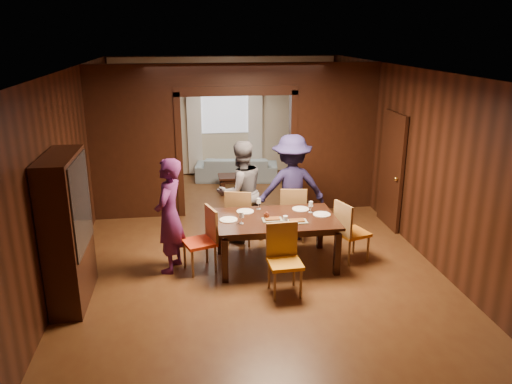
{
  "coord_description": "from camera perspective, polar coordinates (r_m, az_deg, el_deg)",
  "views": [
    {
      "loc": [
        -0.95,
        -7.76,
        3.46
      ],
      "look_at": [
        0.09,
        -0.4,
        1.05
      ],
      "focal_mm": 35.0,
      "sensor_mm": 36.0,
      "label": 1
    }
  ],
  "objects": [
    {
      "name": "platter_a",
      "position": [
        7.46,
        1.88,
        -3.12
      ],
      "size": [
        0.3,
        0.2,
        0.04
      ],
      "primitive_type": "cube",
      "color": "gray",
      "rests_on": "dining_table"
    },
    {
      "name": "wineglass_far",
      "position": [
        7.9,
        0.3,
        -1.35
      ],
      "size": [
        0.08,
        0.08,
        0.18
      ],
      "primitive_type": null,
      "color": "white",
      "rests_on": "dining_table"
    },
    {
      "name": "plate_near",
      "position": [
        7.24,
        2.82,
        -3.9
      ],
      "size": [
        0.27,
        0.27,
        0.01
      ],
      "primitive_type": "cylinder",
      "color": "silver",
      "rests_on": "dining_table"
    },
    {
      "name": "plate_far_l",
      "position": [
        7.81,
        -1.24,
        -2.23
      ],
      "size": [
        0.27,
        0.27,
        0.01
      ],
      "primitive_type": "cylinder",
      "color": "white",
      "rests_on": "dining_table"
    },
    {
      "name": "ceiling",
      "position": [
        7.84,
        -1.11,
        13.86
      ],
      "size": [
        5.5,
        9.0,
        0.02
      ],
      "primitive_type": "cube",
      "color": "silver",
      "rests_on": "room_walls"
    },
    {
      "name": "person_purple",
      "position": [
        7.45,
        -9.88,
        -2.69
      ],
      "size": [
        0.59,
        0.73,
        1.73
      ],
      "primitive_type": "imported",
      "rotation": [
        0.0,
        0.0,
        -1.89
      ],
      "color": "#541D54",
      "rests_on": "floor"
    },
    {
      "name": "wineglass_right",
      "position": [
        7.8,
        6.28,
        -1.71
      ],
      "size": [
        0.08,
        0.08,
        0.18
      ],
      "primitive_type": null,
      "color": "silver",
      "rests_on": "dining_table"
    },
    {
      "name": "person_grey",
      "position": [
        8.41,
        -1.75,
        0.04
      ],
      "size": [
        1.02,
        0.9,
        1.75
      ],
      "primitive_type": "imported",
      "rotation": [
        0.0,
        0.0,
        3.47
      ],
      "color": "#504E55",
      "rests_on": "floor"
    },
    {
      "name": "room_walls",
      "position": [
        9.89,
        -2.4,
        6.55
      ],
      "size": [
        5.52,
        9.01,
        2.9
      ],
      "color": "black",
      "rests_on": "floor"
    },
    {
      "name": "chair_far_r",
      "position": [
        8.58,
        4.21,
        -2.37
      ],
      "size": [
        0.51,
        0.51,
        0.97
      ],
      "primitive_type": null,
      "rotation": [
        0.0,
        0.0,
        2.98
      ],
      "color": "#E34315",
      "rests_on": "floor"
    },
    {
      "name": "wineglass_left",
      "position": [
        7.31,
        -1.68,
        -2.97
      ],
      "size": [
        0.08,
        0.08,
        0.18
      ],
      "primitive_type": null,
      "color": "silver",
      "rests_on": "dining_table"
    },
    {
      "name": "person_navy",
      "position": [
        8.5,
        4.06,
        0.48
      ],
      "size": [
        1.19,
        0.7,
        1.83
      ],
      "primitive_type": "imported",
      "rotation": [
        0.0,
        0.0,
        3.15
      ],
      "color": "#1C183D",
      "rests_on": "floor"
    },
    {
      "name": "plate_left",
      "position": [
        7.48,
        -3.15,
        -3.18
      ],
      "size": [
        0.27,
        0.27,
        0.01
      ],
      "primitive_type": "cylinder",
      "color": "white",
      "rests_on": "dining_table"
    },
    {
      "name": "plate_far_r",
      "position": [
        7.94,
        5.13,
        -1.95
      ],
      "size": [
        0.27,
        0.27,
        0.01
      ],
      "primitive_type": "cylinder",
      "color": "silver",
      "rests_on": "dining_table"
    },
    {
      "name": "curtain_right",
      "position": [
        12.48,
        -0.09,
        7.76
      ],
      "size": [
        0.35,
        0.06,
        2.4
      ],
      "primitive_type": "cube",
      "color": "white",
      "rests_on": "back_wall"
    },
    {
      "name": "door_right",
      "position": [
        9.35,
        15.24,
        2.37
      ],
      "size": [
        0.06,
        0.9,
        2.1
      ],
      "primitive_type": "cube",
      "color": "black",
      "rests_on": "floor"
    },
    {
      "name": "sofa",
      "position": [
        12.1,
        -2.22,
        2.73
      ],
      "size": [
        2.04,
        1.03,
        0.57
      ],
      "primitive_type": "imported",
      "rotation": [
        0.0,
        0.0,
        3.0
      ],
      "color": "#8AA4B5",
      "rests_on": "floor"
    },
    {
      "name": "serving_bowl",
      "position": [
        7.63,
        2.8,
        -2.48
      ],
      "size": [
        0.32,
        0.32,
        0.08
      ],
      "primitive_type": "imported",
      "color": "black",
      "rests_on": "dining_table"
    },
    {
      "name": "hutch",
      "position": [
        6.91,
        -20.76,
        -4.12
      ],
      "size": [
        0.4,
        1.2,
        2.0
      ],
      "primitive_type": "cube",
      "color": "black",
      "rests_on": "floor"
    },
    {
      "name": "curtain_left",
      "position": [
        12.36,
        -7.05,
        7.53
      ],
      "size": [
        0.35,
        0.06,
        2.4
      ],
      "primitive_type": "cube",
      "color": "white",
      "rests_on": "back_wall"
    },
    {
      "name": "chair_right",
      "position": [
        7.94,
        10.98,
        -4.39
      ],
      "size": [
        0.56,
        0.56,
        0.97
      ],
      "primitive_type": null,
      "rotation": [
        0.0,
        0.0,
        1.89
      ],
      "color": "#C96912",
      "rests_on": "floor"
    },
    {
      "name": "platter_b",
      "position": [
        7.41,
        4.7,
        -3.31
      ],
      "size": [
        0.3,
        0.2,
        0.04
      ],
      "primitive_type": "cube",
      "color": "gray",
      "rests_on": "dining_table"
    },
    {
      "name": "floor",
      "position": [
        8.55,
        -1.0,
        -5.91
      ],
      "size": [
        9.0,
        9.0,
        0.0
      ],
      "primitive_type": "plane",
      "color": "#552D17",
      "rests_on": "ground"
    },
    {
      "name": "chair_near",
      "position": [
        6.83,
        3.33,
        -7.88
      ],
      "size": [
        0.46,
        0.46,
        0.97
      ],
      "primitive_type": null,
      "rotation": [
        0.0,
        0.0,
        0.05
      ],
      "color": "orange",
      "rests_on": "floor"
    },
    {
      "name": "chair_far_l",
      "position": [
        8.43,
        -1.82,
        -2.73
      ],
      "size": [
        0.54,
        0.54,
        0.97
      ],
      "primitive_type": null,
      "rotation": [
        0.0,
        0.0,
        2.86
      ],
      "color": "orange",
      "rests_on": "floor"
    },
    {
      "name": "window_far",
      "position": [
        12.36,
        -3.61,
        9.75
      ],
      "size": [
        1.2,
        0.03,
        1.3
      ],
      "primitive_type": "cube",
      "color": "silver",
      "rests_on": "back_wall"
    },
    {
      "name": "plate_right",
      "position": [
        7.75,
        7.52,
        -2.54
      ],
      "size": [
        0.27,
        0.27,
        0.01
      ],
      "primitive_type": "cylinder",
      "color": "white",
      "rests_on": "dining_table"
    },
    {
      "name": "coffee_table",
      "position": [
        11.13,
        -2.23,
        0.92
      ],
      "size": [
        0.8,
        0.5,
        0.4
      ],
      "primitive_type": "cube",
      "color": "black",
      "rests_on": "floor"
    },
    {
      "name": "dining_table",
      "position": [
        7.71,
        2.3,
        -5.61
      ],
      "size": [
        1.82,
        1.13,
        0.76
      ],
      "primitive_type": "cube",
      "color": "black",
      "rests_on": "floor"
    },
    {
      "name": "tumbler",
      "position": [
        7.28,
        3.37,
        -3.26
      ],
      "size": [
        0.07,
        0.07,
        0.14
      ],
      "primitive_type": "cylinder",
      "color": "white",
      "rests_on": "dining_table"
    },
    {
      "name": "chair_left",
      "position": [
        7.5,
        -6.49,
        -5.52
      ],
      "size": [
        0.56,
        0.56,
        0.97
      ],
      "primitive_type": null,
      "rotation": [
        0.0,
        0.0,
        -1.25
      ],
      "color": "red",
      "rests_on": "floor"
    },
    {
      "name": "condiment_jar",
      "position": [
        7.49,
        1.22,
        -2.72
      ],
      "size": [
        0.08,
        0.08,
        0.11
      ],
      "primitive_type": null,
      "color": "#502112",
      "rests_on": "dining_table"
    }
  ]
}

